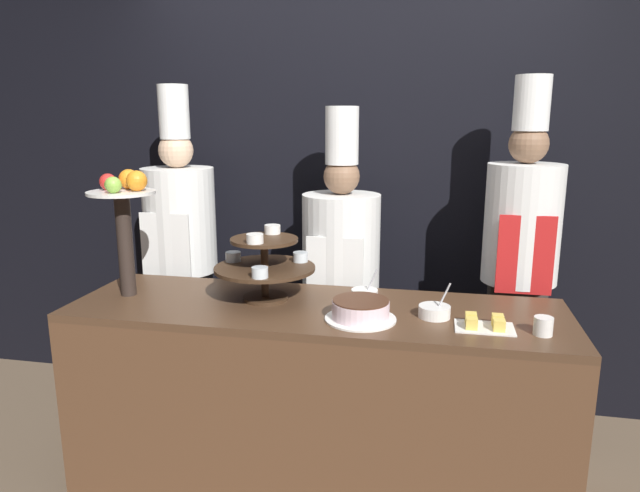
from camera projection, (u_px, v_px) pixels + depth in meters
name	position (u px, v px, depth m)	size (l,w,h in m)	color
wall_back	(351.00, 171.00, 3.35)	(10.00, 0.06, 2.80)	black
buffet_counter	(316.00, 400.00, 2.60)	(2.17, 0.66, 0.90)	brown
tiered_stand	(265.00, 262.00, 2.56)	(0.46, 0.46, 0.33)	#3D2819
fruit_pedestal	(124.00, 209.00, 2.58)	(0.30, 0.30, 0.58)	#2D231E
cake_round	(361.00, 310.00, 2.33)	(0.29, 0.29, 0.09)	white
cup_white	(543.00, 326.00, 2.17)	(0.07, 0.07, 0.07)	white
cake_square_tray	(485.00, 324.00, 2.24)	(0.23, 0.15, 0.05)	white
serving_bowl_near	(434.00, 311.00, 2.36)	(0.13, 0.13, 0.15)	white
serving_bowl_far	(365.00, 294.00, 2.59)	(0.12, 0.12, 0.15)	white
chef_left	(181.00, 246.00, 3.24)	(0.40, 0.40, 1.88)	#28282D
chef_center_left	(341.00, 267.00, 3.08)	(0.42, 0.42, 1.76)	#38332D
chef_center_right	(520.00, 255.00, 2.88)	(0.37, 0.37, 1.90)	#38332D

